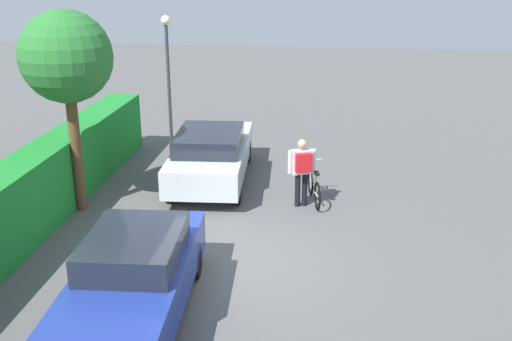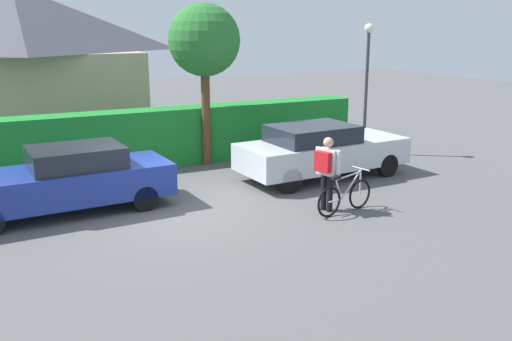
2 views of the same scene
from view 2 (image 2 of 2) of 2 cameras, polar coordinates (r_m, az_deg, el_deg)
ground_plane at (r=12.35m, az=-8.04°, el=-4.28°), size 60.00×60.00×0.00m
hedge_row at (r=16.18m, az=-13.04°, el=3.00°), size 14.40×0.90×1.63m
house_distant at (r=20.84m, az=-22.85°, el=9.92°), size 7.87×5.19×5.22m
parked_car_near at (r=12.77m, az=-18.69°, el=-0.90°), size 4.65×1.91×1.43m
parked_car_far at (r=14.97m, az=6.57°, el=2.09°), size 4.65×2.05×1.43m
bicycle at (r=12.30m, az=8.98°, el=-2.58°), size 1.59×0.53×0.93m
person_rider at (r=12.19m, az=7.16°, el=0.36°), size 0.46×0.63×1.64m
street_lamp at (r=17.73m, az=11.17°, el=9.90°), size 0.28×0.28×3.98m
tree_kerbside at (r=16.01m, az=-5.25°, el=12.85°), size 2.00×2.00×4.54m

